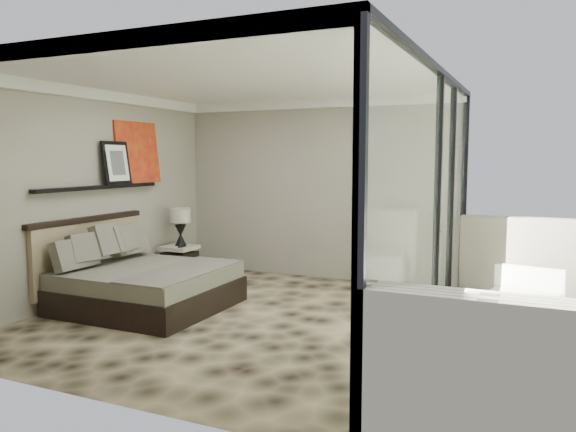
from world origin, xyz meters
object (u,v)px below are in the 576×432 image
at_px(lounger, 515,315).
at_px(bed, 141,282).
at_px(nightstand, 180,263).
at_px(table_lamp, 180,222).

bearing_deg(lounger, bed, -158.95).
bearing_deg(nightstand, lounger, -6.37).
xyz_separation_m(nightstand, lounger, (4.95, -0.76, -0.05)).
bearing_deg(bed, table_lamp, 108.62).
height_order(bed, lounger, bed).
height_order(bed, nightstand, bed).
bearing_deg(table_lamp, bed, -71.38).
relative_size(table_lamp, lounger, 0.35).
bearing_deg(nightstand, bed, -68.67).
height_order(table_lamp, lounger, table_lamp).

